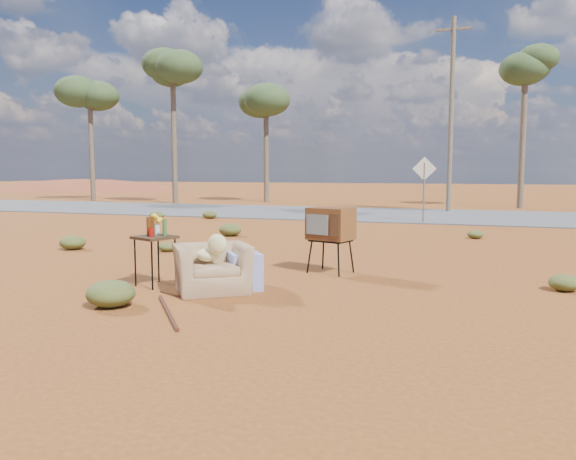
% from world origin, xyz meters
% --- Properties ---
extents(ground, '(140.00, 140.00, 0.00)m').
position_xyz_m(ground, '(0.00, 0.00, 0.00)').
color(ground, brown).
rests_on(ground, ground).
extents(highway, '(140.00, 7.00, 0.04)m').
position_xyz_m(highway, '(0.00, 15.00, 0.02)').
color(highway, '#565659').
rests_on(highway, ground).
extents(dirt_mound, '(26.00, 18.00, 2.00)m').
position_xyz_m(dirt_mound, '(-30.00, 34.00, 0.00)').
color(dirt_mound, brown).
rests_on(dirt_mound, ground).
extents(armchair, '(1.34, 1.36, 0.92)m').
position_xyz_m(armchair, '(-0.25, 0.18, 0.43)').
color(armchair, '#937250').
rests_on(armchair, ground).
extents(tv_unit, '(0.82, 0.72, 1.12)m').
position_xyz_m(tv_unit, '(0.92, 2.09, 0.83)').
color(tv_unit, black).
rests_on(tv_unit, ground).
extents(side_table, '(0.69, 0.69, 1.06)m').
position_xyz_m(side_table, '(-1.32, 0.22, 0.79)').
color(side_table, '#382514').
rests_on(side_table, ground).
extents(rusty_bar, '(1.08, 1.37, 0.05)m').
position_xyz_m(rusty_bar, '(-0.26, -1.20, 0.02)').
color(rusty_bar, '#471D13').
rests_on(rusty_bar, ground).
extents(road_sign, '(0.78, 0.06, 2.19)m').
position_xyz_m(road_sign, '(1.50, 12.00, 1.50)').
color(road_sign, brown).
rests_on(road_sign, ground).
extents(eucalyptus_far_left, '(3.20, 3.20, 7.10)m').
position_xyz_m(eucalyptus_far_left, '(-18.00, 20.00, 5.94)').
color(eucalyptus_far_left, brown).
rests_on(eucalyptus_far_left, ground).
extents(eucalyptus_left, '(3.20, 3.20, 8.10)m').
position_xyz_m(eucalyptus_left, '(-12.00, 19.00, 6.92)').
color(eucalyptus_left, brown).
rests_on(eucalyptus_left, ground).
extents(eucalyptus_near_left, '(3.20, 3.20, 6.60)m').
position_xyz_m(eucalyptus_near_left, '(-8.00, 22.00, 5.45)').
color(eucalyptus_near_left, brown).
rests_on(eucalyptus_near_left, ground).
extents(eucalyptus_center, '(3.20, 3.20, 7.60)m').
position_xyz_m(eucalyptus_center, '(5.00, 21.00, 6.43)').
color(eucalyptus_center, brown).
rests_on(eucalyptus_center, ground).
extents(utility_pole_center, '(1.40, 0.20, 8.00)m').
position_xyz_m(utility_pole_center, '(2.00, 17.50, 4.15)').
color(utility_pole_center, brown).
rests_on(utility_pole_center, ground).
extents(scrub_patch, '(17.49, 8.07, 0.33)m').
position_xyz_m(scrub_patch, '(-0.82, 4.41, 0.14)').
color(scrub_patch, '#4E5625').
rests_on(scrub_patch, ground).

